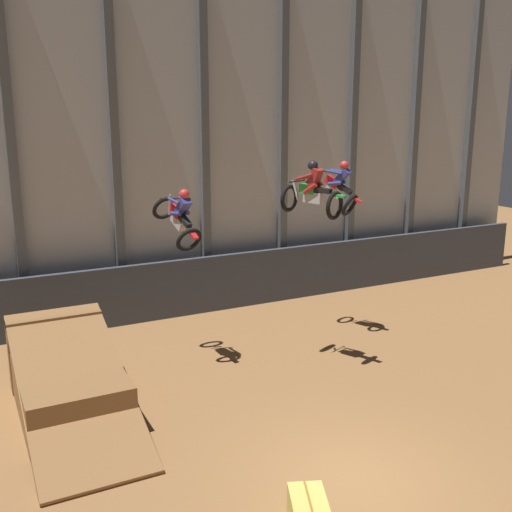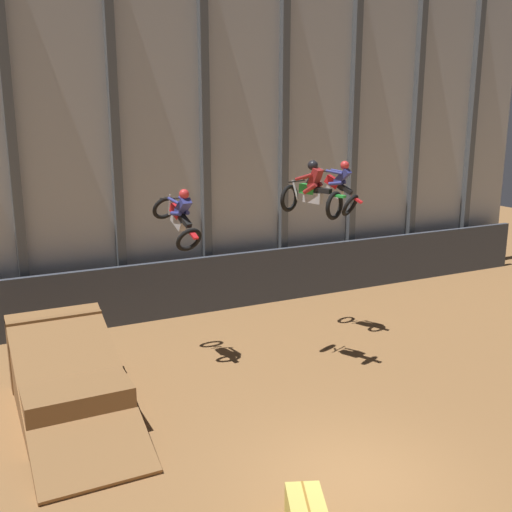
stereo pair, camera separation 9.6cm
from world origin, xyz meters
name	(u,v)px [view 1 (the left image)]	position (x,y,z in m)	size (l,w,h in m)	color
ground_plane	(355,480)	(0.00, 0.00, 0.00)	(60.00, 60.00, 0.00)	olive
arena_back_wall	(159,138)	(0.00, 11.18, 5.94)	(32.00, 0.40, 11.88)	#ADB2B7
lower_barrier	(172,289)	(0.00, 10.41, 0.98)	(31.36, 0.20, 1.96)	#383D47
dirt_ramp	(68,381)	(-4.30, 5.35, 0.68)	(2.28, 5.33, 2.03)	brown
rider_bike_left_air	(179,217)	(-0.99, 6.70, 4.09)	(1.03, 1.88, 1.69)	black
rider_bike_center_air	(312,193)	(2.02, 4.93, 4.75)	(1.30, 1.79, 1.47)	black
rider_bike_right_air	(335,187)	(3.95, 6.75, 4.61)	(1.47, 1.82, 1.69)	black
hay_bale_trackside	(308,512)	(-1.49, -0.72, 0.28)	(0.90, 1.06, 0.57)	#CCB751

